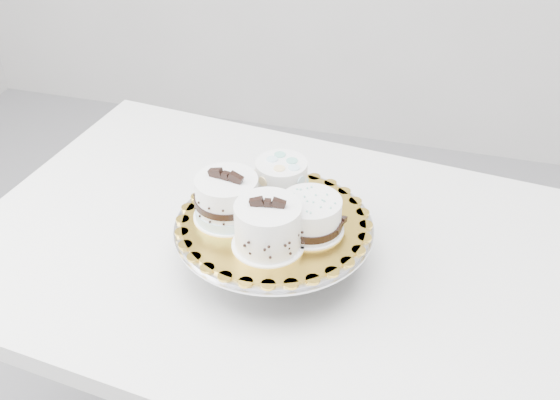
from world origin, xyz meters
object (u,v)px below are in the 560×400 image
(table, at_px, (282,279))
(cake_board, at_px, (274,222))
(cake_dots, at_px, (281,178))
(cake_stand, at_px, (274,237))
(cake_ribbon, at_px, (311,216))
(cake_swirl, at_px, (268,227))
(cake_banded, at_px, (227,200))

(table, height_order, cake_board, cake_board)
(cake_board, relative_size, cake_dots, 2.76)
(cake_stand, relative_size, cake_ribbon, 2.79)
(cake_stand, bearing_deg, table, 87.72)
(cake_board, bearing_deg, cake_dots, 96.42)
(cake_stand, xyz_separation_m, cake_board, (0.00, 0.00, 0.03))
(table, relative_size, cake_stand, 3.66)
(cake_swirl, xyz_separation_m, cake_dots, (-0.02, 0.15, -0.00))
(cake_swirl, height_order, cake_ribbon, cake_swirl)
(cake_board, xyz_separation_m, cake_swirl, (0.01, -0.06, 0.04))
(table, relative_size, cake_ribbon, 10.21)
(cake_stand, height_order, cake_banded, cake_banded)
(cake_swirl, xyz_separation_m, cake_banded, (-0.09, 0.06, -0.00))
(cake_stand, xyz_separation_m, cake_dots, (-0.01, 0.08, 0.07))
(table, xyz_separation_m, cake_dots, (-0.01, 0.03, 0.21))
(cake_board, distance_m, cake_ribbon, 0.07)
(cake_stand, xyz_separation_m, cake_banded, (-0.08, -0.01, 0.07))
(cake_swirl, distance_m, cake_banded, 0.11)
(cake_dots, bearing_deg, cake_ribbon, -52.62)
(cake_board, relative_size, cake_banded, 2.55)
(cake_banded, bearing_deg, cake_swirl, -22.23)
(table, xyz_separation_m, cake_swirl, (0.01, -0.11, 0.22))
(table, xyz_separation_m, cake_ribbon, (0.06, -0.05, 0.21))
(cake_swirl, bearing_deg, cake_stand, 88.91)
(table, bearing_deg, cake_ribbon, -33.73)
(cake_swirl, height_order, cake_dots, cake_swirl)
(table, relative_size, cake_board, 3.99)
(cake_board, distance_m, cake_swirl, 0.08)
(table, height_order, cake_swirl, cake_swirl)
(cake_board, xyz_separation_m, cake_banded, (-0.08, -0.01, 0.04))
(cake_stand, relative_size, cake_board, 1.09)
(cake_dots, bearing_deg, cake_banded, -132.15)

